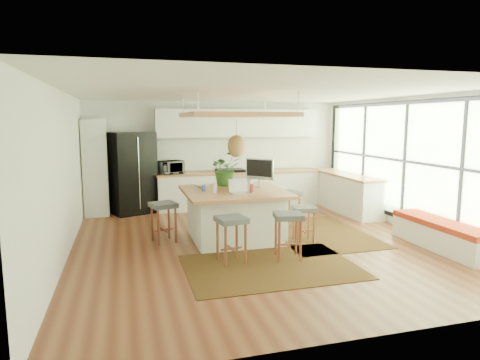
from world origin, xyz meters
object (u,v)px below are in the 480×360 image
object	(u,v)px
fridge	(133,175)
stool_right_front	(303,223)
monitor	(259,174)
microwave	(171,166)
island_plant	(225,172)
laptop	(241,187)
stool_near_right	(288,237)
stool_right_back	(288,210)
stool_near_left	(231,241)
island	(234,214)
stool_left_side	(164,223)

from	to	relation	value
fridge	stool_right_front	xyz separation A→B (m)	(2.95, -3.34, -0.57)
monitor	microwave	world-z (taller)	monitor
fridge	island_plant	xyz separation A→B (m)	(1.76, -2.19, 0.27)
laptop	island_plant	xyz separation A→B (m)	(-0.04, 0.99, 0.14)
monitor	stool_near_right	bearing A→B (deg)	-46.60
laptop	stool_right_back	bearing A→B (deg)	31.14
stool_near_left	island_plant	xyz separation A→B (m)	(0.37, 1.91, 0.84)
stool_near_left	fridge	bearing A→B (deg)	108.68
island	stool_near_left	world-z (taller)	island
fridge	stool_right_back	distance (m)	3.86
fridge	island_plant	world-z (taller)	fridge
stool_near_right	stool_right_front	distance (m)	1.03
fridge	stool_right_back	size ratio (longest dim) A/B	2.59
stool_near_left	microwave	xyz separation A→B (m)	(-0.47, 4.08, 0.77)
stool_near_right	monitor	size ratio (longest dim) A/B	1.24
fridge	microwave	bearing A→B (deg)	-21.94
stool_near_right	laptop	world-z (taller)	laptop
island	microwave	size ratio (longest dim) A/B	3.21
stool_left_side	monitor	distance (m)	2.07
stool_near_right	stool_right_back	world-z (taller)	same
stool_right_front	laptop	distance (m)	1.36
stool_right_back	fridge	bearing A→B (deg)	144.39
fridge	monitor	world-z (taller)	fridge
island	microwave	bearing A→B (deg)	107.31
stool_near_left	island_plant	world-z (taller)	island_plant
fridge	microwave	distance (m)	0.93
fridge	microwave	world-z (taller)	fridge
stool_near_left	island_plant	bearing A→B (deg)	78.94
fridge	stool_right_front	distance (m)	4.49
stool_right_back	microwave	world-z (taller)	microwave
stool_near_right	stool_left_side	bearing A→B (deg)	140.99
stool_near_left	monitor	bearing A→B (deg)	58.04
stool_right_back	microwave	xyz separation A→B (m)	(-2.19, 2.21, 0.77)
stool_near_right	stool_left_side	xyz separation A→B (m)	(-1.84, 1.49, 0.00)
laptop	monitor	bearing A→B (deg)	43.51
stool_right_front	stool_left_side	world-z (taller)	stool_left_side
island	stool_near_left	xyz separation A→B (m)	(-0.39, -1.30, -0.11)
fridge	stool_left_side	bearing A→B (deg)	-100.93
stool_near_left	stool_right_back	xyz separation A→B (m)	(1.71, 1.88, 0.00)
fridge	stool_near_left	xyz separation A→B (m)	(1.39, -4.10, -0.57)
island	monitor	size ratio (longest dim) A/B	3.06
stool_near_right	island_plant	distance (m)	2.21
stool_left_side	microwave	world-z (taller)	microwave
stool_near_left	stool_left_side	xyz separation A→B (m)	(-0.91, 1.44, 0.00)
microwave	laptop	bearing A→B (deg)	-93.11
stool_near_right	microwave	world-z (taller)	microwave
stool_near_left	stool_right_front	distance (m)	1.74
fridge	stool_near_left	size ratio (longest dim) A/B	2.64
island	stool_left_side	world-z (taller)	island
stool_right_front	microwave	distance (m)	3.98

